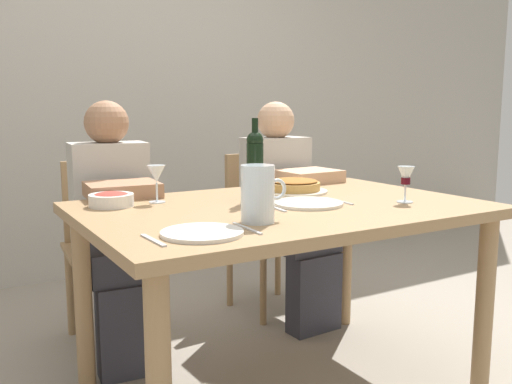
% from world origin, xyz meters
% --- Properties ---
extents(back_wall, '(8.00, 0.10, 2.80)m').
position_xyz_m(back_wall, '(0.00, 1.99, 1.40)').
color(back_wall, '#B2ADA3').
rests_on(back_wall, ground).
extents(dining_table, '(1.50, 1.00, 0.76)m').
position_xyz_m(dining_table, '(0.00, 0.00, 0.67)').
color(dining_table, '#9E7A51').
rests_on(dining_table, ground).
extents(wine_bottle, '(0.07, 0.07, 0.33)m').
position_xyz_m(wine_bottle, '(-0.06, 0.11, 0.90)').
color(wine_bottle, black).
rests_on(wine_bottle, dining_table).
extents(water_pitcher, '(0.16, 0.11, 0.19)m').
position_xyz_m(water_pitcher, '(-0.25, -0.24, 0.84)').
color(water_pitcher, silver).
rests_on(water_pitcher, dining_table).
extents(baked_tart, '(0.30, 0.30, 0.06)m').
position_xyz_m(baked_tart, '(0.21, 0.23, 0.79)').
color(baked_tart, silver).
rests_on(baked_tart, dining_table).
extents(salad_bowl, '(0.17, 0.17, 0.06)m').
position_xyz_m(salad_bowl, '(-0.58, 0.30, 0.79)').
color(salad_bowl, white).
rests_on(salad_bowl, dining_table).
extents(wine_glass_left_diner, '(0.07, 0.07, 0.14)m').
position_xyz_m(wine_glass_left_diner, '(0.44, -0.20, 0.86)').
color(wine_glass_left_diner, silver).
rests_on(wine_glass_left_diner, dining_table).
extents(wine_glass_right_diner, '(0.07, 0.07, 0.15)m').
position_xyz_m(wine_glass_right_diner, '(-0.40, 0.29, 0.87)').
color(wine_glass_right_diner, silver).
rests_on(wine_glass_right_diner, dining_table).
extents(dinner_plate_left_setting, '(0.24, 0.24, 0.01)m').
position_xyz_m(dinner_plate_left_setting, '(-0.48, -0.31, 0.77)').
color(dinner_plate_left_setting, white).
rests_on(dinner_plate_left_setting, dining_table).
extents(dinner_plate_right_setting, '(0.27, 0.27, 0.01)m').
position_xyz_m(dinner_plate_right_setting, '(0.08, -0.06, 0.77)').
color(dinner_plate_right_setting, silver).
rests_on(dinner_plate_right_setting, dining_table).
extents(fork_left_setting, '(0.02, 0.16, 0.00)m').
position_xyz_m(fork_left_setting, '(-0.63, -0.31, 0.76)').
color(fork_left_setting, silver).
rests_on(fork_left_setting, dining_table).
extents(knife_left_setting, '(0.02, 0.18, 0.00)m').
position_xyz_m(knife_left_setting, '(-0.33, -0.31, 0.76)').
color(knife_left_setting, silver).
rests_on(knife_left_setting, dining_table).
extents(knife_right_setting, '(0.02, 0.18, 0.00)m').
position_xyz_m(knife_right_setting, '(0.23, -0.06, 0.76)').
color(knife_right_setting, silver).
rests_on(knife_right_setting, dining_table).
extents(spoon_right_setting, '(0.03, 0.16, 0.00)m').
position_xyz_m(spoon_right_setting, '(-0.07, -0.06, 0.76)').
color(spoon_right_setting, silver).
rests_on(spoon_right_setting, dining_table).
extents(chair_left, '(0.43, 0.43, 0.87)m').
position_xyz_m(chair_left, '(-0.44, 0.90, 0.50)').
color(chair_left, '#9E7A51').
rests_on(chair_left, ground).
extents(diner_left, '(0.36, 0.52, 1.16)m').
position_xyz_m(diner_left, '(-0.46, 0.66, 0.62)').
color(diner_left, '#B7B2A8').
rests_on(diner_left, ground).
extents(chair_right, '(0.42, 0.42, 0.87)m').
position_xyz_m(chair_right, '(0.45, 0.88, 0.50)').
color(chair_right, '#9E7A51').
rests_on(chair_right, ground).
extents(diner_right, '(0.35, 0.52, 1.16)m').
position_xyz_m(diner_right, '(0.46, 0.64, 0.62)').
color(diner_right, '#B7B2A8').
rests_on(diner_right, ground).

